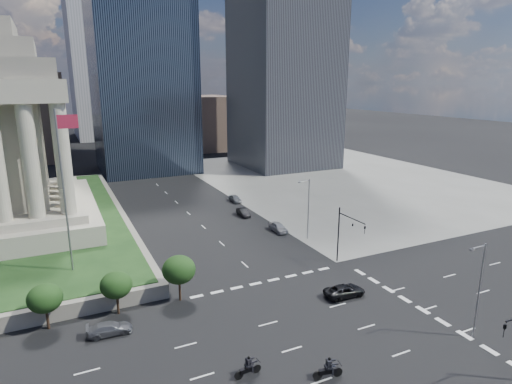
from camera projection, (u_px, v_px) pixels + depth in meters
ground at (138, 167)px, 130.04m from camera, size 500.00×500.00×0.00m
sidewalk_ne at (341, 179)px, 114.27m from camera, size 68.00×90.00×0.03m
flagpole at (64, 183)px, 51.23m from camera, size 2.52×0.24×20.00m
midrise_glass at (141, 64)px, 119.09m from camera, size 26.00×26.00×60.00m
building_filler_ne at (205, 122)px, 167.16m from camera, size 20.00×30.00×20.00m
building_filler_nw at (25, 117)px, 140.28m from camera, size 24.00×30.00×28.00m
traffic_signal_ne at (347, 230)px, 58.50m from camera, size 0.30×5.74×8.00m
street_lamp_south at (479, 286)px, 41.52m from camera, size 2.13×0.22×10.00m
street_lamp_north at (308, 206)px, 68.62m from camera, size 2.13×0.22×10.00m
pickup_truck at (345, 291)px, 51.00m from camera, size 2.55×5.16×1.41m
suv_grey at (110, 329)px, 43.25m from camera, size 2.14×4.58×1.29m
parked_sedan_near at (278, 227)px, 73.26m from camera, size 1.89×4.63×1.57m
parked_sedan_mid at (243, 212)px, 81.94m from camera, size 1.64×4.30×1.40m
parked_sedan_far at (235, 199)px, 91.70m from camera, size 1.81×4.34×1.47m
motorcycle_lead at (328, 368)px, 36.71m from camera, size 2.84×1.28×2.05m
motorcycle_trail at (248, 366)px, 36.99m from camera, size 2.65×0.92×1.94m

